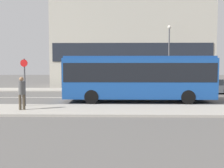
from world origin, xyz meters
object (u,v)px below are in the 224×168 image
Objects in this scene: pedestrian_near_stop at (22,91)px; street_lamp at (169,51)px; parked_car_0 at (209,87)px; bus_stop_sign at (25,79)px; city_bus at (138,76)px.

street_lamp reaches higher than pedestrian_near_stop.
street_lamp is (-3.40, 2.11, 3.53)m from parked_car_0.
bus_stop_sign is (-0.34, 1.38, 0.62)m from pedestrian_near_stop.
bus_stop_sign reaches higher than pedestrian_near_stop.
parked_car_0 is 1.42× the size of bus_stop_sign.
city_bus reaches higher than bus_stop_sign.
city_bus is 2.58× the size of parked_car_0.
bus_stop_sign is at bearing 89.25° from pedestrian_near_stop.
city_bus is 3.66× the size of bus_stop_sign.
parked_car_0 is 0.62× the size of street_lamp.
bus_stop_sign is (-7.13, -2.94, -0.07)m from city_bus.
bus_stop_sign is at bearing -135.60° from street_lamp.
pedestrian_near_stop is (-6.79, -4.32, -0.69)m from city_bus.
city_bus is 8.93m from street_lamp.
city_bus is at bearing 22.42° from bus_stop_sign.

